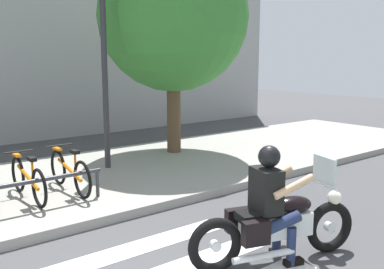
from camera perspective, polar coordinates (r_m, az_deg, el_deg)
name	(u,v)px	position (r m, az deg, el deg)	size (l,w,h in m)	color
crosswalk_stripe_4	(135,248)	(5.90, -7.42, -14.53)	(2.80, 0.40, 0.01)	white
motorcycle	(277,225)	(5.43, 11.02, -11.58)	(2.18, 0.92, 1.25)	black
rider	(272,196)	(5.27, 10.42, -7.96)	(0.73, 0.66, 1.45)	black
bicycle_6	(28,179)	(7.63, -20.70, -5.48)	(0.48, 1.68, 0.75)	black
bicycle_7	(69,172)	(7.85, -15.75, -4.70)	(0.48, 1.69, 0.77)	black
street_lamp	(104,55)	(9.18, -11.44, 10.17)	(0.28, 0.28, 4.11)	#2D2D33
tree_near_rack	(173,17)	(10.63, -2.49, 15.18)	(3.56, 3.56, 5.20)	brown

